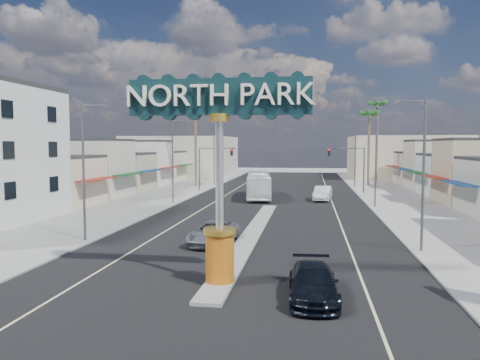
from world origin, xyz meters
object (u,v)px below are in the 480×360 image
(suv_right, at_px, (313,283))
(city_bus, at_px, (259,185))
(suv_left, at_px, (213,233))
(streetlight_r_near, at_px, (421,167))
(streetlight_l_near, at_px, (86,165))
(car_parked_right, at_px, (323,193))
(streetlight_l_far, at_px, (215,153))
(traffic_signal_right, at_px, (350,161))
(streetlight_r_mid, at_px, (374,158))
(palm_right_mid, at_px, (369,117))
(palm_right_far, at_px, (377,108))
(traffic_signal_left, at_px, (212,160))
(palm_left_far, at_px, (195,110))
(gateway_sign, at_px, (219,155))
(streetlight_r_far, at_px, (354,154))
(streetlight_l_mid, at_px, (174,157))

(suv_right, distance_m, city_bus, 36.59)
(suv_left, bearing_deg, streetlight_r_near, 2.51)
(streetlight_l_near, relative_size, car_parked_right, 1.80)
(streetlight_l_far, xyz_separation_m, suv_right, (14.63, -51.45, -4.36))
(streetlight_l_near, distance_m, suv_right, 17.95)
(traffic_signal_right, bearing_deg, suv_right, -96.55)
(streetlight_r_mid, relative_size, suv_left, 1.74)
(streetlight_r_near, bearing_deg, palm_right_mid, 86.81)
(streetlight_l_far, relative_size, palm_right_far, 0.64)
(palm_right_far, bearing_deg, streetlight_l_near, -116.06)
(suv_right, bearing_deg, traffic_signal_left, 104.79)
(palm_left_far, height_order, palm_right_far, palm_right_far)
(palm_right_mid, bearing_deg, car_parked_right, -110.07)
(streetlight_r_near, bearing_deg, streetlight_r_mid, 90.00)
(traffic_signal_right, relative_size, streetlight_r_near, 0.67)
(streetlight_r_near, xyz_separation_m, palm_left_far, (-23.43, 40.00, 6.43))
(streetlight_r_mid, xyz_separation_m, palm_right_far, (4.57, 32.00, 7.32))
(palm_right_mid, bearing_deg, city_bus, -127.72)
(traffic_signal_left, xyz_separation_m, streetlight_l_near, (-1.25, -33.99, 0.79))
(gateway_sign, bearing_deg, suv_right, -18.76)
(streetlight_l_far, bearing_deg, streetlight_r_far, 0.00)
(city_bus, bearing_deg, streetlight_r_mid, -34.56)
(streetlight_r_mid, bearing_deg, streetlight_l_near, -136.21)
(traffic_signal_right, relative_size, streetlight_l_mid, 0.67)
(streetlight_r_far, distance_m, city_bus, 20.09)
(palm_right_mid, height_order, suv_left, palm_right_mid)
(suv_left, bearing_deg, city_bus, 95.02)
(streetlight_r_near, bearing_deg, gateway_sign, -142.45)
(streetlight_l_near, relative_size, streetlight_r_far, 1.00)
(streetlight_r_far, bearing_deg, palm_left_far, -175.12)
(gateway_sign, height_order, suv_right, gateway_sign)
(streetlight_r_mid, relative_size, palm_right_far, 0.64)
(streetlight_l_near, distance_m, streetlight_r_near, 20.87)
(suv_left, distance_m, car_parked_right, 26.00)
(streetlight_l_far, bearing_deg, streetlight_l_mid, -90.00)
(gateway_sign, xyz_separation_m, streetlight_r_near, (10.43, 8.02, -0.86))
(streetlight_l_mid, height_order, city_bus, streetlight_l_mid)
(palm_left_far, distance_m, suv_left, 42.28)
(palm_left_far, bearing_deg, palm_right_far, 23.20)
(palm_left_far, bearing_deg, traffic_signal_right, -15.15)
(streetlight_l_far, height_order, palm_right_far, palm_right_far)
(streetlight_l_far, bearing_deg, suv_right, -74.13)
(traffic_signal_right, bearing_deg, traffic_signal_left, 180.00)
(palm_right_mid, distance_m, car_parked_right, 23.95)
(palm_right_far, distance_m, suv_right, 63.47)
(streetlight_r_near, bearing_deg, streetlight_r_far, 90.00)
(gateway_sign, distance_m, suv_right, 6.85)
(streetlight_r_far, bearing_deg, traffic_signal_right, -98.86)
(streetlight_l_mid, distance_m, streetlight_r_mid, 20.87)
(streetlight_r_mid, distance_m, city_bus, 14.50)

